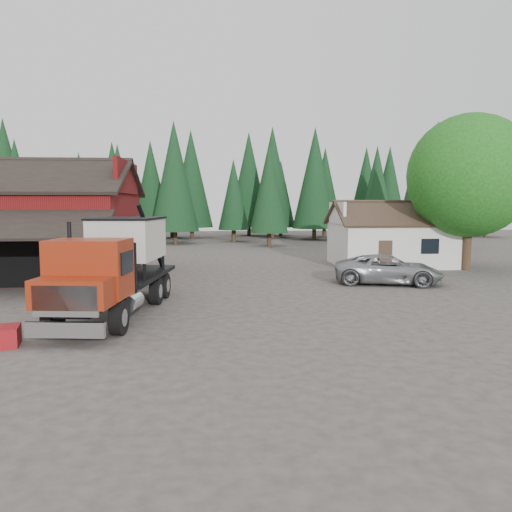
{
  "coord_description": "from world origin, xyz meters",
  "views": [
    {
      "loc": [
        0.45,
        -21.62,
        4.36
      ],
      "look_at": [
        2.43,
        2.84,
        1.8
      ],
      "focal_mm": 35.0,
      "sensor_mm": 36.0,
      "label": 1
    }
  ],
  "objects": [
    {
      "name": "deciduous_tree",
      "position": [
        17.01,
        9.97,
        5.91
      ],
      "size": [
        8.0,
        8.0,
        10.2
      ],
      "color": "#382619",
      "rests_on": "ground"
    },
    {
      "name": "near_pine_b",
      "position": [
        6.0,
        30.0,
        5.89
      ],
      "size": [
        3.96,
        3.96,
        10.4
      ],
      "color": "#382619",
      "rests_on": "ground"
    },
    {
      "name": "ground",
      "position": [
        0.0,
        0.0,
        0.0
      ],
      "size": [
        120.0,
        120.0,
        0.0
      ],
      "primitive_type": "plane",
      "color": "#403832",
      "rests_on": "ground"
    },
    {
      "name": "feed_truck",
      "position": [
        -3.49,
        -1.65,
        2.06
      ],
      "size": [
        3.78,
        9.99,
        4.4
      ],
      "rotation": [
        0.0,
        0.0,
        -0.13
      ],
      "color": "black",
      "rests_on": "ground"
    },
    {
      "name": "equip_box",
      "position": [
        -6.0,
        -6.0,
        0.3
      ],
      "size": [
        0.94,
        1.24,
        0.6
      ],
      "primitive_type": "cube",
      "rotation": [
        0.0,
        0.0,
        0.24
      ],
      "color": "maroon",
      "rests_on": "ground"
    },
    {
      "name": "farmhouse",
      "position": [
        13.0,
        13.0,
        1.67
      ],
      "size": [
        8.6,
        6.42,
        4.65
      ],
      "color": "silver",
      "rests_on": "ground"
    },
    {
      "name": "silver_car",
      "position": [
        9.85,
        4.74,
        0.8
      ],
      "size": [
        6.28,
        4.11,
        1.61
      ],
      "primitive_type": "imported",
      "rotation": [
        0.0,
        0.0,
        1.3
      ],
      "color": "#96999D",
      "rests_on": "ground"
    },
    {
      "name": "near_pine_c",
      "position": [
        22.0,
        26.0,
        6.89
      ],
      "size": [
        4.84,
        4.84,
        12.4
      ],
      "color": "#382619",
      "rests_on": "ground"
    },
    {
      "name": "near_pine_d",
      "position": [
        -4.0,
        34.0,
        7.39
      ],
      "size": [
        5.28,
        5.28,
        13.4
      ],
      "color": "#382619",
      "rests_on": "ground"
    },
    {
      "name": "conifer_backdrop",
      "position": [
        0.0,
        42.0,
        0.0
      ],
      "size": [
        76.0,
        16.0,
        16.0
      ],
      "primitive_type": null,
      "color": "black",
      "rests_on": "ground"
    },
    {
      "name": "red_barn",
      "position": [
        -11.0,
        9.9,
        2.69
      ],
      "size": [
        12.8,
        13.63,
        7.18
      ],
      "color": "maroon",
      "rests_on": "ground"
    }
  ]
}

